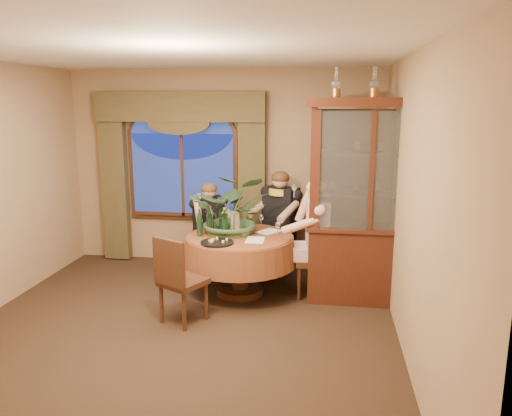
# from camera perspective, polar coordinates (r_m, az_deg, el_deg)

# --- Properties ---
(floor) EXTENTS (5.00, 5.00, 0.00)m
(floor) POSITION_cam_1_polar(r_m,az_deg,el_deg) (5.32, -9.18, -14.32)
(floor) COLOR black
(floor) RESTS_ON ground
(wall_back) EXTENTS (4.50, 0.00, 4.50)m
(wall_back) POSITION_cam_1_polar(r_m,az_deg,el_deg) (7.25, -3.69, 4.53)
(wall_back) COLOR #927456
(wall_back) RESTS_ON ground
(wall_right) EXTENTS (0.00, 5.00, 5.00)m
(wall_right) POSITION_cam_1_polar(r_m,az_deg,el_deg) (4.69, 17.42, -0.17)
(wall_right) COLOR #927456
(wall_right) RESTS_ON ground
(ceiling) EXTENTS (5.00, 5.00, 0.00)m
(ceiling) POSITION_cam_1_polar(r_m,az_deg,el_deg) (4.79, -10.35, 17.28)
(ceiling) COLOR white
(ceiling) RESTS_ON wall_back
(window) EXTENTS (1.62, 0.10, 1.32)m
(window) POSITION_cam_1_polar(r_m,az_deg,el_deg) (7.34, -8.39, 3.73)
(window) COLOR navy
(window) RESTS_ON wall_back
(arched_transom) EXTENTS (1.60, 0.06, 0.44)m
(arched_transom) POSITION_cam_1_polar(r_m,az_deg,el_deg) (7.27, -8.58, 9.82)
(arched_transom) COLOR navy
(arched_transom) RESTS_ON wall_back
(drapery_left) EXTENTS (0.38, 0.14, 2.32)m
(drapery_left) POSITION_cam_1_polar(r_m,az_deg,el_deg) (7.67, -15.87, 2.84)
(drapery_left) COLOR #413A23
(drapery_left) RESTS_ON floor
(drapery_right) EXTENTS (0.38, 0.14, 2.32)m
(drapery_right) POSITION_cam_1_polar(r_m,az_deg,el_deg) (7.09, -0.46, 2.58)
(drapery_right) COLOR #413A23
(drapery_right) RESTS_ON floor
(swag_valance) EXTENTS (2.45, 0.16, 0.42)m
(swag_valance) POSITION_cam_1_polar(r_m,az_deg,el_deg) (7.19, -8.81, 11.38)
(swag_valance) COLOR #413A23
(swag_valance) RESTS_ON wall_back
(dining_table) EXTENTS (1.50, 1.50, 0.75)m
(dining_table) POSITION_cam_1_polar(r_m,az_deg,el_deg) (6.20, -1.84, -6.51)
(dining_table) COLOR maroon
(dining_table) RESTS_ON floor
(china_cabinet) EXTENTS (1.48, 0.58, 2.39)m
(china_cabinet) POSITION_cam_1_polar(r_m,az_deg,el_deg) (5.95, 12.73, 0.59)
(china_cabinet) COLOR #351810
(china_cabinet) RESTS_ON floor
(oil_lamp_left) EXTENTS (0.11, 0.11, 0.34)m
(oil_lamp_left) POSITION_cam_1_polar(r_m,az_deg,el_deg) (5.82, 9.16, 14.03)
(oil_lamp_left) COLOR #A5722D
(oil_lamp_left) RESTS_ON china_cabinet
(oil_lamp_center) EXTENTS (0.11, 0.11, 0.34)m
(oil_lamp_center) POSITION_cam_1_polar(r_m,az_deg,el_deg) (5.84, 13.37, 13.85)
(oil_lamp_center) COLOR #A5722D
(oil_lamp_center) RESTS_ON china_cabinet
(oil_lamp_right) EXTENTS (0.11, 0.11, 0.34)m
(oil_lamp_right) POSITION_cam_1_polar(r_m,az_deg,el_deg) (5.89, 17.53, 13.61)
(oil_lamp_right) COLOR #A5722D
(oil_lamp_right) RESTS_ON china_cabinet
(chair_right) EXTENTS (0.44, 0.44, 0.96)m
(chair_right) POSITION_cam_1_polar(r_m,az_deg,el_deg) (6.13, 6.56, -5.76)
(chair_right) COLOR black
(chair_right) RESTS_ON floor
(chair_back_right) EXTENTS (0.55, 0.55, 0.96)m
(chair_back_right) POSITION_cam_1_polar(r_m,az_deg,el_deg) (6.90, 2.31, -3.66)
(chair_back_right) COLOR black
(chair_back_right) RESTS_ON floor
(chair_back) EXTENTS (0.58, 0.58, 0.96)m
(chair_back) POSITION_cam_1_polar(r_m,az_deg,el_deg) (7.02, -4.77, -3.42)
(chair_back) COLOR black
(chair_back) RESTS_ON floor
(chair_front_left) EXTENTS (0.57, 0.57, 0.96)m
(chair_front_left) POSITION_cam_1_polar(r_m,az_deg,el_deg) (5.47, -8.33, -8.07)
(chair_front_left) COLOR black
(chair_front_left) RESTS_ON floor
(person_pink) EXTENTS (0.52, 0.56, 1.45)m
(person_pink) POSITION_cam_1_polar(r_m,az_deg,el_deg) (6.09, 7.00, -3.50)
(person_pink) COLOR beige
(person_pink) RESTS_ON floor
(person_back) EXTENTS (0.62, 0.61, 1.27)m
(person_back) POSITION_cam_1_polar(r_m,az_deg,el_deg) (6.94, -5.36, -2.27)
(person_back) COLOR black
(person_back) RESTS_ON floor
(person_scarf) EXTENTS (0.67, 0.66, 1.44)m
(person_scarf) POSITION_cam_1_polar(r_m,az_deg,el_deg) (6.85, 2.86, -1.68)
(person_scarf) COLOR black
(person_scarf) RESTS_ON floor
(stoneware_vase) EXTENTS (0.14, 0.14, 0.26)m
(stoneware_vase) POSITION_cam_1_polar(r_m,az_deg,el_deg) (6.22, -2.38, -1.60)
(stoneware_vase) COLOR #9C8266
(stoneware_vase) RESTS_ON dining_table
(centerpiece_plant) EXTENTS (1.00, 1.11, 0.87)m
(centerpiece_plant) POSITION_cam_1_polar(r_m,az_deg,el_deg) (6.11, -2.66, 2.97)
(centerpiece_plant) COLOR #355735
(centerpiece_plant) RESTS_ON dining_table
(olive_bowl) EXTENTS (0.17, 0.17, 0.05)m
(olive_bowl) POSITION_cam_1_polar(r_m,az_deg,el_deg) (6.05, -1.74, -3.00)
(olive_bowl) COLOR #4B5128
(olive_bowl) RESTS_ON dining_table
(cheese_platter) EXTENTS (0.38, 0.38, 0.02)m
(cheese_platter) POSITION_cam_1_polar(r_m,az_deg,el_deg) (5.76, -4.47, -3.97)
(cheese_platter) COLOR black
(cheese_platter) RESTS_ON dining_table
(wine_bottle_0) EXTENTS (0.07, 0.07, 0.33)m
(wine_bottle_0) POSITION_cam_1_polar(r_m,az_deg,el_deg) (6.25, -5.25, -1.24)
(wine_bottle_0) COLOR tan
(wine_bottle_0) RESTS_ON dining_table
(wine_bottle_1) EXTENTS (0.07, 0.07, 0.33)m
(wine_bottle_1) POSITION_cam_1_polar(r_m,az_deg,el_deg) (6.26, -3.94, -1.19)
(wine_bottle_1) COLOR black
(wine_bottle_1) RESTS_ON dining_table
(wine_bottle_2) EXTENTS (0.07, 0.07, 0.33)m
(wine_bottle_2) POSITION_cam_1_polar(r_m,az_deg,el_deg) (6.02, -3.62, -1.75)
(wine_bottle_2) COLOR black
(wine_bottle_2) RESTS_ON dining_table
(wine_bottle_3) EXTENTS (0.07, 0.07, 0.33)m
(wine_bottle_3) POSITION_cam_1_polar(r_m,az_deg,el_deg) (6.07, -6.47, -1.68)
(wine_bottle_3) COLOR black
(wine_bottle_3) RESTS_ON dining_table
(wine_bottle_4) EXTENTS (0.07, 0.07, 0.33)m
(wine_bottle_4) POSITION_cam_1_polar(r_m,az_deg,el_deg) (6.12, -5.36, -1.53)
(wine_bottle_4) COLOR black
(wine_bottle_4) RESTS_ON dining_table
(wine_bottle_5) EXTENTS (0.07, 0.07, 0.33)m
(wine_bottle_5) POSITION_cam_1_polar(r_m,az_deg,el_deg) (6.14, -3.63, -1.45)
(wine_bottle_5) COLOR tan
(wine_bottle_5) RESTS_ON dining_table
(tasting_paper_0) EXTENTS (0.22, 0.30, 0.00)m
(tasting_paper_0) POSITION_cam_1_polar(r_m,az_deg,el_deg) (5.88, -0.09, -3.67)
(tasting_paper_0) COLOR white
(tasting_paper_0) RESTS_ON dining_table
(tasting_paper_1) EXTENTS (0.34, 0.37, 0.00)m
(tasting_paper_1) POSITION_cam_1_polar(r_m,az_deg,el_deg) (6.26, 1.47, -2.70)
(tasting_paper_1) COLOR white
(tasting_paper_1) RESTS_ON dining_table
(wine_glass_person_pink) EXTENTS (0.07, 0.07, 0.18)m
(wine_glass_person_pink) POSITION_cam_1_polar(r_m,az_deg,el_deg) (6.04, 2.51, -2.40)
(wine_glass_person_pink) COLOR silver
(wine_glass_person_pink) RESTS_ON dining_table
(wine_glass_person_back) EXTENTS (0.07, 0.07, 0.18)m
(wine_glass_person_back) POSITION_cam_1_polar(r_m,az_deg,el_deg) (6.47, -3.73, -1.45)
(wine_glass_person_back) COLOR silver
(wine_glass_person_back) RESTS_ON dining_table
(wine_glass_person_scarf) EXTENTS (0.07, 0.07, 0.18)m
(wine_glass_person_scarf) POSITION_cam_1_polar(r_m,az_deg,el_deg) (6.43, 0.59, -1.50)
(wine_glass_person_scarf) COLOR silver
(wine_glass_person_scarf) RESTS_ON dining_table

